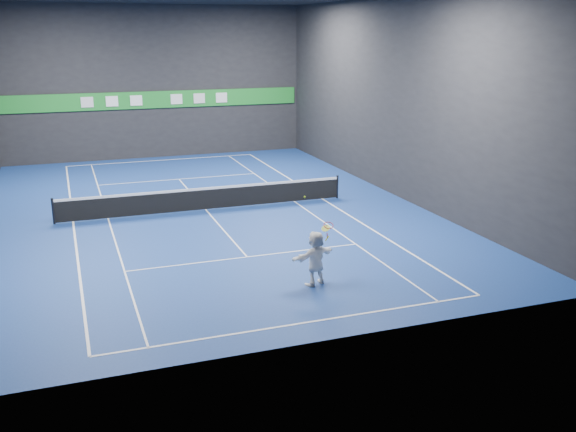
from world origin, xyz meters
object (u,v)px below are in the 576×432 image
object	(u,v)px
player	(316,258)
tennis_ball	(305,197)
tennis_racket	(328,228)
tennis_net	(206,198)

from	to	relation	value
player	tennis_ball	size ratio (longest dim) A/B	25.98
tennis_ball	tennis_racket	distance (m)	1.22
player	tennis_racket	distance (m)	1.00
tennis_ball	tennis_racket	bearing A→B (deg)	-9.39
tennis_ball	player	bearing A→B (deg)	-28.73
player	tennis_net	distance (m)	9.55
tennis_racket	tennis_net	bearing A→B (deg)	100.20
player	tennis_racket	xyz separation A→B (m)	(0.41, 0.05, 0.91)
player	tennis_racket	bearing A→B (deg)	166.68
player	tennis_ball	distance (m)	1.93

